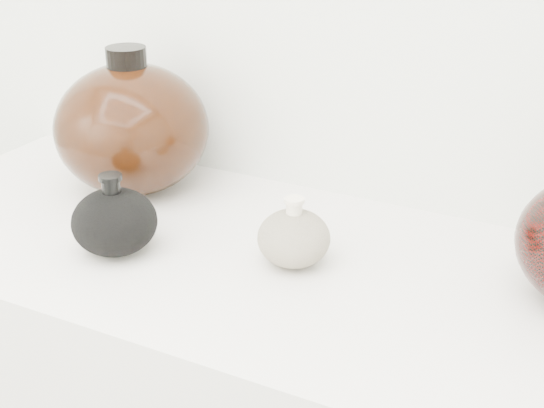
% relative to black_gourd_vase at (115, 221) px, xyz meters
% --- Properties ---
extents(black_gourd_vase, '(0.16, 0.16, 0.12)m').
position_rel_black_gourd_vase_xyz_m(black_gourd_vase, '(0.00, 0.00, 0.00)').
color(black_gourd_vase, black).
rests_on(black_gourd_vase, display_counter).
extents(cream_gourd_vase, '(0.13, 0.13, 0.10)m').
position_rel_black_gourd_vase_xyz_m(cream_gourd_vase, '(0.24, 0.08, -0.01)').
color(cream_gourd_vase, beige).
rests_on(cream_gourd_vase, display_counter).
extents(left_round_pot, '(0.32, 0.32, 0.24)m').
position_rel_black_gourd_vase_xyz_m(left_round_pot, '(-0.11, 0.19, 0.06)').
color(left_round_pot, black).
rests_on(left_round_pot, display_counter).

